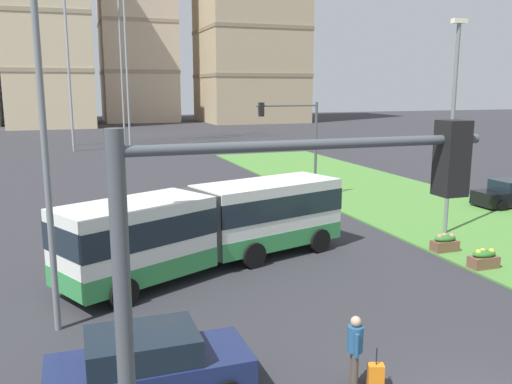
{
  "coord_description": "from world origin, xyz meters",
  "views": [
    {
      "loc": [
        -7.86,
        -7.66,
        6.78
      ],
      "look_at": [
        -0.13,
        14.64,
        2.2
      ],
      "focal_mm": 37.83,
      "sensor_mm": 36.0,
      "label": 1
    }
  ],
  "objects_px": {
    "car_navy_sedan": "(148,367)",
    "rolling_suitcase": "(376,376)",
    "pedestrian_crossing": "(355,347)",
    "flower_planter_3": "(445,243)",
    "car_black_sedan": "(512,194)",
    "apartment_tower_centre": "(135,1)",
    "articulated_bus": "(212,225)",
    "flower_planter_2": "(484,259)",
    "streetlight_median": "(452,121)",
    "traffic_light_near_left": "(249,335)",
    "traffic_light_far_right": "(297,133)",
    "streetlight_left": "(44,141)",
    "apartment_tower_westcentre": "(46,19)"
  },
  "relations": [
    {
      "from": "car_navy_sedan",
      "to": "rolling_suitcase",
      "type": "distance_m",
      "value": 5.14
    },
    {
      "from": "pedestrian_crossing",
      "to": "flower_planter_3",
      "type": "xyz_separation_m",
      "value": [
        8.69,
        7.9,
        -0.58
      ]
    },
    {
      "from": "car_black_sedan",
      "to": "flower_planter_3",
      "type": "bearing_deg",
      "value": -147.05
    },
    {
      "from": "car_navy_sedan",
      "to": "apartment_tower_centre",
      "type": "relative_size",
      "value": 0.09
    },
    {
      "from": "articulated_bus",
      "to": "car_black_sedan",
      "type": "height_order",
      "value": "articulated_bus"
    },
    {
      "from": "flower_planter_2",
      "to": "streetlight_median",
      "type": "relative_size",
      "value": 0.11
    },
    {
      "from": "flower_planter_3",
      "to": "traffic_light_near_left",
      "type": "distance_m",
      "value": 18.92
    },
    {
      "from": "pedestrian_crossing",
      "to": "apartment_tower_centre",
      "type": "bearing_deg",
      "value": 85.47
    },
    {
      "from": "traffic_light_far_right",
      "to": "streetlight_left",
      "type": "relative_size",
      "value": 0.6
    },
    {
      "from": "flower_planter_2",
      "to": "traffic_light_far_right",
      "type": "relative_size",
      "value": 0.19
    },
    {
      "from": "flower_planter_3",
      "to": "apartment_tower_westcentre",
      "type": "relative_size",
      "value": 0.03
    },
    {
      "from": "flower_planter_3",
      "to": "traffic_light_far_right",
      "type": "xyz_separation_m",
      "value": [
        -1.67,
        11.81,
        3.67
      ]
    },
    {
      "from": "streetlight_left",
      "to": "flower_planter_2",
      "type": "bearing_deg",
      "value": 0.77
    },
    {
      "from": "pedestrian_crossing",
      "to": "apartment_tower_westcentre",
      "type": "height_order",
      "value": "apartment_tower_westcentre"
    },
    {
      "from": "flower_planter_2",
      "to": "flower_planter_3",
      "type": "relative_size",
      "value": 1.0
    },
    {
      "from": "rolling_suitcase",
      "to": "flower_planter_3",
      "type": "distance_m",
      "value": 11.55
    },
    {
      "from": "rolling_suitcase",
      "to": "streetlight_median",
      "type": "xyz_separation_m",
      "value": [
        10.14,
        10.49,
        5.0
      ]
    },
    {
      "from": "car_black_sedan",
      "to": "traffic_light_far_right",
      "type": "bearing_deg",
      "value": 152.89
    },
    {
      "from": "articulated_bus",
      "to": "traffic_light_far_right",
      "type": "xyz_separation_m",
      "value": [
        7.96,
        10.4,
        2.44
      ]
    },
    {
      "from": "pedestrian_crossing",
      "to": "flower_planter_3",
      "type": "relative_size",
      "value": 1.58
    },
    {
      "from": "articulated_bus",
      "to": "flower_planter_3",
      "type": "relative_size",
      "value": 10.74
    },
    {
      "from": "pedestrian_crossing",
      "to": "traffic_light_far_right",
      "type": "bearing_deg",
      "value": 70.39
    },
    {
      "from": "car_black_sedan",
      "to": "traffic_light_near_left",
      "type": "relative_size",
      "value": 0.69
    },
    {
      "from": "articulated_bus",
      "to": "flower_planter_2",
      "type": "distance_m",
      "value": 10.38
    },
    {
      "from": "pedestrian_crossing",
      "to": "flower_planter_3",
      "type": "height_order",
      "value": "pedestrian_crossing"
    },
    {
      "from": "articulated_bus",
      "to": "apartment_tower_centre",
      "type": "distance_m",
      "value": 97.56
    },
    {
      "from": "flower_planter_3",
      "to": "apartment_tower_centre",
      "type": "relative_size",
      "value": 0.02
    },
    {
      "from": "car_black_sedan",
      "to": "streetlight_left",
      "type": "bearing_deg",
      "value": -160.79
    },
    {
      "from": "car_black_sedan",
      "to": "flower_planter_3",
      "type": "relative_size",
      "value": 4.03
    },
    {
      "from": "apartment_tower_westcentre",
      "to": "apartment_tower_centre",
      "type": "distance_m",
      "value": 19.82
    },
    {
      "from": "streetlight_left",
      "to": "streetlight_median",
      "type": "bearing_deg",
      "value": 15.86
    },
    {
      "from": "apartment_tower_westcentre",
      "to": "streetlight_median",
      "type": "bearing_deg",
      "value": -77.31
    },
    {
      "from": "flower_planter_3",
      "to": "apartment_tower_centre",
      "type": "xyz_separation_m",
      "value": [
        -0.46,
        95.99,
        23.35
      ]
    },
    {
      "from": "traffic_light_far_right",
      "to": "apartment_tower_westcentre",
      "type": "bearing_deg",
      "value": 101.63
    },
    {
      "from": "streetlight_left",
      "to": "streetlight_median",
      "type": "distance_m",
      "value": 17.73
    },
    {
      "from": "traffic_light_far_right",
      "to": "streetlight_left",
      "type": "bearing_deg",
      "value": -133.4
    },
    {
      "from": "car_navy_sedan",
      "to": "apartment_tower_centre",
      "type": "xyz_separation_m",
      "value": [
        12.74,
        102.81,
        23.02
      ]
    },
    {
      "from": "rolling_suitcase",
      "to": "flower_planter_3",
      "type": "height_order",
      "value": "rolling_suitcase"
    },
    {
      "from": "flower_planter_2",
      "to": "streetlight_median",
      "type": "bearing_deg",
      "value": 67.75
    },
    {
      "from": "flower_planter_2",
      "to": "apartment_tower_westcentre",
      "type": "xyz_separation_m",
      "value": [
        -17.05,
        88.75,
        18.08
      ]
    },
    {
      "from": "rolling_suitcase",
      "to": "traffic_light_near_left",
      "type": "xyz_separation_m",
      "value": [
        -4.73,
        -5.1,
        4.08
      ]
    },
    {
      "from": "rolling_suitcase",
      "to": "flower_planter_2",
      "type": "distance_m",
      "value": 10.1
    },
    {
      "from": "articulated_bus",
      "to": "flower_planter_2",
      "type": "relative_size",
      "value": 10.74
    },
    {
      "from": "flower_planter_2",
      "to": "apartment_tower_westcentre",
      "type": "distance_m",
      "value": 92.16
    },
    {
      "from": "rolling_suitcase",
      "to": "flower_planter_2",
      "type": "height_order",
      "value": "rolling_suitcase"
    },
    {
      "from": "rolling_suitcase",
      "to": "streetlight_median",
      "type": "relative_size",
      "value": 0.1
    },
    {
      "from": "articulated_bus",
      "to": "flower_planter_2",
      "type": "bearing_deg",
      "value": -20.81
    },
    {
      "from": "articulated_bus",
      "to": "streetlight_left",
      "type": "distance_m",
      "value": 7.71
    },
    {
      "from": "rolling_suitcase",
      "to": "apartment_tower_centre",
      "type": "relative_size",
      "value": 0.02
    },
    {
      "from": "car_black_sedan",
      "to": "flower_planter_2",
      "type": "distance_m",
      "value": 12.62
    }
  ]
}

